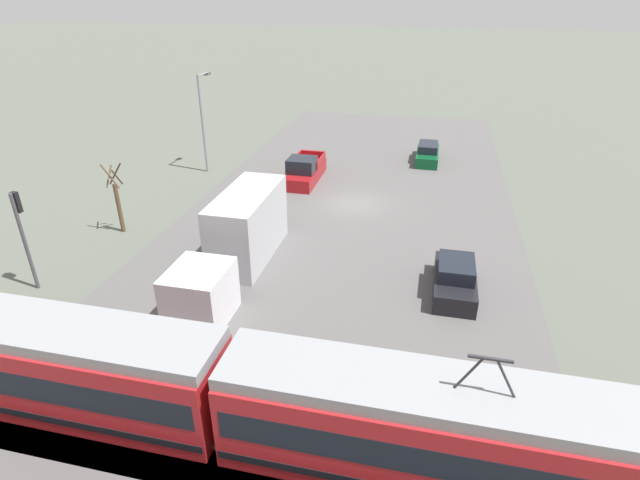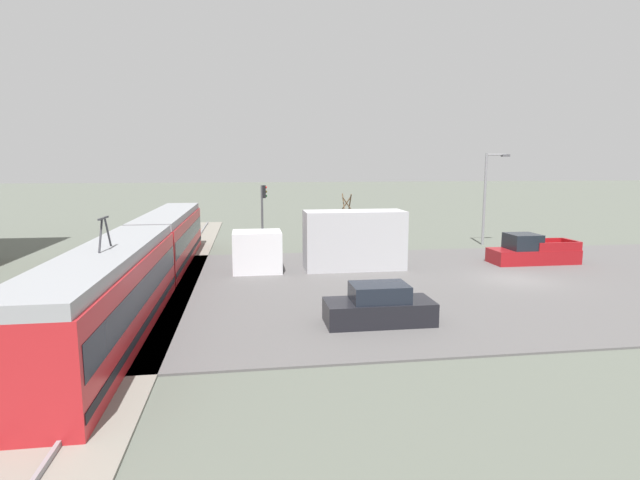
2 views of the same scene
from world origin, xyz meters
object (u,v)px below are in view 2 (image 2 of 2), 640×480
(box_truck, at_px, (331,243))
(pickup_truck, at_px, (531,252))
(light_rail_tram, at_px, (148,258))
(sedan_car_1, at_px, (379,307))
(street_lamp_near_crossing, at_px, (488,192))
(street_tree, at_px, (347,223))
(traffic_light_pole, at_px, (263,207))

(box_truck, height_order, pickup_truck, box_truck)
(light_rail_tram, xyz_separation_m, pickup_truck, (3.46, -22.76, -0.87))
(box_truck, distance_m, sedan_car_1, 10.44)
(light_rail_tram, distance_m, street_lamp_near_crossing, 26.24)
(pickup_truck, height_order, street_lamp_near_crossing, street_lamp_near_crossing)
(light_rail_tram, relative_size, street_tree, 7.04)
(pickup_truck, relative_size, traffic_light_pole, 1.14)
(box_truck, height_order, sedan_car_1, box_truck)
(light_rail_tram, bearing_deg, sedan_car_1, -124.98)
(box_truck, distance_m, street_tree, 8.61)
(light_rail_tram, relative_size, box_truck, 2.86)
(street_lamp_near_crossing, bearing_deg, pickup_truck, 174.17)
(sedan_car_1, bearing_deg, street_lamp_near_crossing, -36.56)
(traffic_light_pole, height_order, street_lamp_near_crossing, street_lamp_near_crossing)
(light_rail_tram, xyz_separation_m, street_lamp_near_crossing, (11.28, -23.56, 2.53))
(sedan_car_1, bearing_deg, light_rail_tram, 55.02)
(sedan_car_1, distance_m, street_tree, 18.79)
(traffic_light_pole, xyz_separation_m, street_lamp_near_crossing, (-0.78, -17.43, 1.08))
(light_rail_tram, bearing_deg, street_tree, -46.93)
(box_truck, relative_size, sedan_car_1, 2.38)
(sedan_car_1, relative_size, street_lamp_near_crossing, 0.59)
(box_truck, height_order, street_lamp_near_crossing, street_lamp_near_crossing)
(pickup_truck, distance_m, traffic_light_pole, 18.87)
(light_rail_tram, height_order, pickup_truck, light_rail_tram)
(pickup_truck, height_order, street_tree, street_tree)
(light_rail_tram, relative_size, traffic_light_pole, 6.08)
(box_truck, height_order, street_tree, street_tree)
(traffic_light_pole, xyz_separation_m, street_tree, (-0.46, -6.29, -1.24))
(traffic_light_pole, bearing_deg, pickup_truck, -117.37)
(sedan_car_1, bearing_deg, pickup_truck, -50.67)
(light_rail_tram, bearing_deg, traffic_light_pole, -26.92)
(light_rail_tram, relative_size, pickup_truck, 5.33)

